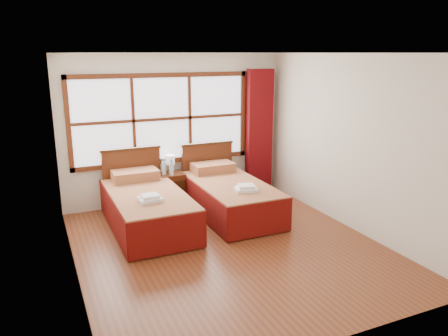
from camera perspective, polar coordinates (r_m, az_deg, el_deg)
name	(u,v)px	position (r m, az deg, el deg)	size (l,w,h in m)	color
floor	(229,247)	(6.13, 0.62, -10.27)	(4.50, 4.50, 0.00)	brown
ceiling	(229,53)	(5.56, 0.70, 14.80)	(4.50, 4.50, 0.00)	white
wall_back	(176,129)	(7.77, -6.33, 5.07)	(4.00, 4.00, 0.00)	silver
wall_left	(68,172)	(5.22, -19.70, -0.50)	(4.50, 4.50, 0.00)	silver
wall_right	(351,143)	(6.77, 16.23, 3.14)	(4.50, 4.50, 0.00)	silver
window	(162,119)	(7.63, -8.08, 6.36)	(3.16, 0.06, 1.56)	white
curtain	(259,131)	(8.29, 4.61, 4.81)	(0.50, 0.16, 2.30)	maroon
bed_left	(147,207)	(6.81, -10.07, -4.98)	(1.09, 2.11, 1.06)	#391D0C
bed_right	(229,195)	(7.24, 0.62, -3.59)	(1.07, 2.09, 1.04)	#391D0C
nightstand	(172,189)	(7.71, -6.86, -2.76)	(0.43, 0.43, 0.58)	#512411
towels_left	(150,198)	(6.28, -9.61, -3.92)	(0.32, 0.28, 0.09)	white
towels_right	(246,188)	(6.70, 2.92, -2.65)	(0.38, 0.35, 0.09)	white
lamp	(170,160)	(7.62, -7.07, 1.00)	(0.16, 0.16, 0.31)	gold
bottle_near	(164,168)	(7.55, -7.87, 0.04)	(0.07, 0.07, 0.26)	silver
bottle_far	(172,168)	(7.49, -6.87, 0.00)	(0.07, 0.07, 0.27)	silver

